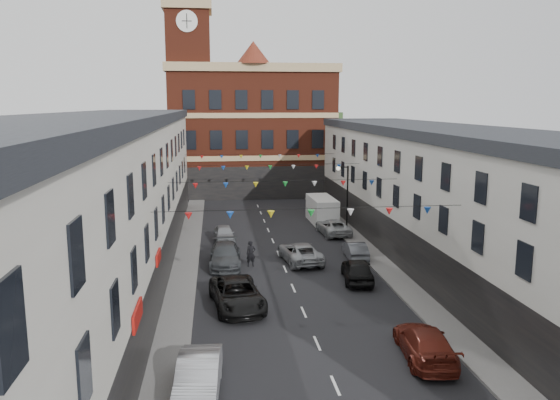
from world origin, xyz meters
name	(u,v)px	position (x,y,z in m)	size (l,w,h in m)	color
ground	(293,288)	(0.00, 0.00, 0.00)	(160.00, 160.00, 0.00)	black
pavement_left	(183,281)	(-6.90, 2.00, 0.07)	(1.80, 64.00, 0.15)	#605E5B
pavement_right	(390,273)	(6.90, 2.00, 0.07)	(1.80, 64.00, 0.15)	#605E5B
terrace_left	(96,205)	(-11.78, 1.00, 5.35)	(8.40, 56.00, 10.70)	beige
terrace_right	(471,205)	(11.78, 1.00, 4.85)	(8.40, 56.00, 9.70)	beige
civic_building	(251,129)	(0.00, 37.95, 8.14)	(20.60, 13.30, 18.50)	maroon
clock_tower	(189,73)	(-7.50, 35.00, 14.93)	(5.60, 5.60, 30.00)	maroon
distant_hill	(219,141)	(-4.00, 62.00, 5.00)	(40.00, 14.00, 10.00)	#284B23
street_lamp	(345,190)	(6.55, 14.00, 3.90)	(1.10, 0.36, 6.00)	black
car_left_b	(198,378)	(-5.50, -12.15, 0.78)	(1.64, 4.72, 1.55)	#A5A7AD
car_left_c	(237,294)	(-3.60, -2.88, 0.79)	(2.61, 5.66, 1.57)	black
car_left_d	(225,255)	(-4.11, 5.33, 0.77)	(2.16, 5.30, 1.54)	#3B3F43
car_left_e	(224,234)	(-4.05, 12.28, 0.67)	(1.59, 3.96, 1.35)	gray
car_right_c	(425,343)	(4.50, -10.13, 0.73)	(2.05, 5.05, 1.47)	#601D13
car_right_d	(357,270)	(4.29, 0.84, 0.76)	(1.81, 4.49, 1.53)	black
car_right_e	(355,250)	(5.50, 6.00, 0.64)	(1.36, 3.90, 1.29)	#56595F
car_right_f	(333,227)	(5.50, 13.63, 0.68)	(2.27, 4.92, 1.37)	#A6A9AB
moving_car	(300,252)	(1.31, 5.61, 0.72)	(2.40, 5.21, 1.45)	#A2A5A9
white_van	(322,210)	(5.48, 18.61, 1.23)	(2.14, 5.56, 2.46)	white
pedestrian	(251,254)	(-2.30, 4.94, 0.92)	(0.67, 0.44, 1.84)	black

